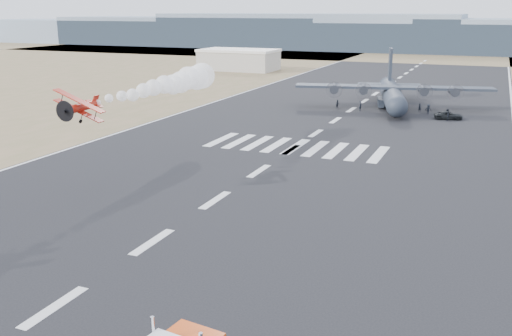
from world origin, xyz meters
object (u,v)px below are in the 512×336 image
Objects in this scene: crew_b at (338,104)px; crew_f at (447,113)px; transport_aircraft at (392,93)px; crew_g at (360,106)px; hangar_left at (239,59)px; crew_e at (396,109)px; support_vehicle at (449,115)px; crew_a at (420,108)px; aerobatic_biplane at (80,107)px; crew_h at (391,107)px; crew_c at (428,109)px; crew_d at (448,116)px.

crew_b is 0.94× the size of crew_f.
crew_g is at bearing -140.86° from transport_aircraft.
hangar_left is 14.89× the size of crew_e.
transport_aircraft reaches higher than crew_e.
crew_e reaches higher than support_vehicle.
transport_aircraft is 6.99m from crew_a.
crew_f is (11.47, -7.97, -2.02)m from transport_aircraft.
support_vehicle is (70.59, -64.15, -2.71)m from hangar_left.
aerobatic_biplane reaches higher than crew_f.
crew_h is (0.77, -5.28, -2.02)m from transport_aircraft.
crew_h reaches higher than crew_b.
crew_f reaches higher than crew_e.
aerobatic_biplane reaches higher than crew_b.
aerobatic_biplane reaches higher than crew_e.
crew_g reaches higher than support_vehicle.
crew_a is 0.98× the size of crew_e.
crew_c is (66.56, -59.95, -2.49)m from hangar_left.
support_vehicle is (11.81, -9.11, -2.18)m from transport_aircraft.
hangar_left is at bearing 91.48° from crew_h.
transport_aircraft reaches higher than support_vehicle.
support_vehicle is 1.76m from crew_d.
crew_g is (-16.73, 4.46, 0.10)m from crew_d.
crew_g is at bearing 9.06° from crew_c.
support_vehicle is at bearing -93.13° from crew_g.
crew_a reaches higher than crew_b.
crew_e is (-4.03, -3.18, 0.02)m from crew_a.
transport_aircraft is 23.85× the size of crew_a.
transport_aircraft is at bearing 157.22° from crew_e.
hangar_left is 80.53m from transport_aircraft.
crew_a is at bearing -44.47° from crew_b.
crew_g is (-10.89, -3.42, 0.15)m from crew_a.
crew_a is (26.54, 66.37, -8.67)m from aerobatic_biplane.
crew_g reaches higher than crew_c.
aerobatic_biplane is 3.55× the size of crew_a.
transport_aircraft is at bearing -31.44° from crew_g.
crew_b is at bearing 67.91° from support_vehicle.
crew_h is (-1.18, 0.88, 0.02)m from crew_e.
hangar_left is 4.30× the size of aerobatic_biplane.
crew_g is at bearing -68.76° from crew_b.
support_vehicle is at bearing 33.07° from crew_e.
hangar_left reaches higher than crew_g.
crew_e is (1.94, -6.16, -2.05)m from transport_aircraft.
crew_c is at bearing -146.71° from crew_d.
hangar_left is 14.47× the size of crew_f.
hangar_left is 4.91× the size of support_vehicle.
crew_g is (-16.38, 1.57, 0.10)m from crew_f.
aerobatic_biplane is at bearing -59.90° from crew_e.
crew_f is 1.00× the size of crew_h.
transport_aircraft is at bearing -25.05° from crew_b.
support_vehicle is 3.11× the size of crew_a.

